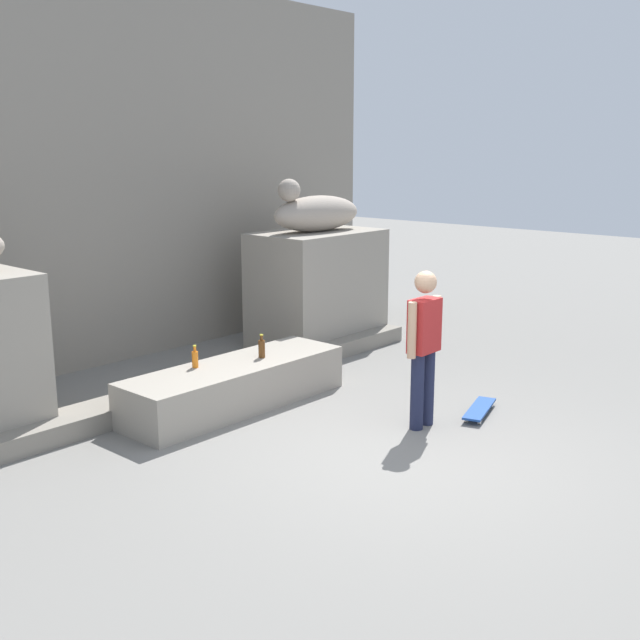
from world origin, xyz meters
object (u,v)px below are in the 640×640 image
(skateboard, at_px, (479,409))
(bottle_brown, at_px, (262,348))
(statue_reclining_right, at_px, (315,212))
(skater, at_px, (424,342))
(bottle_orange, at_px, (195,359))

(skateboard, bearing_deg, bottle_brown, -78.01)
(bottle_brown, bearing_deg, skateboard, -60.73)
(statue_reclining_right, height_order, skateboard, statue_reclining_right)
(statue_reclining_right, xyz_separation_m, skater, (-1.90, -3.21, -1.05))
(skater, bearing_deg, bottle_orange, -60.49)
(skateboard, bearing_deg, statue_reclining_right, -125.72)
(skateboard, height_order, bottle_orange, bottle_orange)
(statue_reclining_right, height_order, bottle_brown, statue_reclining_right)
(statue_reclining_right, relative_size, skateboard, 1.99)
(skater, xyz_separation_m, skateboard, (0.74, -0.27, -0.86))
(skater, distance_m, skateboard, 1.16)
(statue_reclining_right, height_order, bottle_orange, statue_reclining_right)
(statue_reclining_right, bearing_deg, skater, 63.41)
(skateboard, distance_m, bottle_orange, 3.20)
(bottle_orange, bearing_deg, bottle_brown, -18.26)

